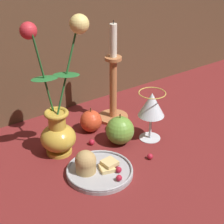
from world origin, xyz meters
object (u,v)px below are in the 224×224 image
object	(u,v)px
candlestick	(113,88)
apple_beside_vase	(91,121)
plate_with_pastries	(96,168)
wine_glass	(152,106)
apple_near_glass	(120,130)
vase	(58,117)

from	to	relation	value
candlestick	apple_beside_vase	size ratio (longest dim) A/B	4.07
plate_with_pastries	apple_beside_vase	xyz separation A→B (m)	(0.11, 0.19, 0.02)
wine_glass	apple_near_glass	xyz separation A→B (m)	(-0.09, 0.03, -0.07)
vase	apple_beside_vase	bearing A→B (deg)	19.75
plate_with_pastries	candlestick	distance (m)	0.31
wine_glass	candlestick	size ratio (longest dim) A/B	0.47
plate_with_pastries	wine_glass	size ratio (longest dim) A/B	1.15
vase	apple_near_glass	distance (m)	0.19
vase	candlestick	xyz separation A→B (m)	(0.23, 0.07, -0.00)
vase	apple_beside_vase	distance (m)	0.16
plate_with_pastries	apple_beside_vase	bearing A→B (deg)	60.69
wine_glass	candlestick	xyz separation A→B (m)	(-0.02, 0.16, 0.00)
vase	apple_beside_vase	xyz separation A→B (m)	(0.13, 0.05, -0.08)
vase	candlestick	size ratio (longest dim) A/B	1.17
wine_glass	plate_with_pastries	bearing A→B (deg)	-167.53
vase	apple_near_glass	world-z (taller)	vase
vase	plate_with_pastries	world-z (taller)	vase
plate_with_pastries	wine_glass	world-z (taller)	wine_glass
wine_glass	apple_beside_vase	xyz separation A→B (m)	(-0.12, 0.14, -0.07)
vase	apple_beside_vase	size ratio (longest dim) A/B	4.78
apple_near_glass	wine_glass	bearing A→B (deg)	-21.10
wine_glass	candlestick	world-z (taller)	candlestick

